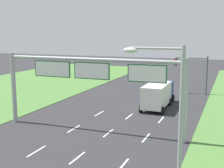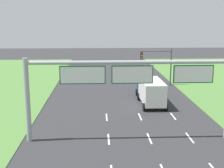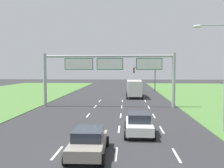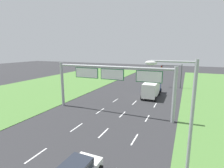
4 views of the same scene
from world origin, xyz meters
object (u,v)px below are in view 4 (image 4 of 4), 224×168
Objects in this scene: traffic_light_mast at (173,71)px; box_truck at (152,88)px; street_lamp at (183,125)px; sign_gantry at (112,79)px.

box_truck is at bearing -105.87° from traffic_light_mast.
traffic_light_mast is 0.66× the size of street_lamp.
box_truck is 0.47× the size of sign_gantry.
box_truck is 10.55m from traffic_light_mast.
street_lamp reaches higher than traffic_light_mast.
street_lamp is at bearing -76.30° from box_truck.
box_truck is 24.77m from street_lamp.
sign_gantry is 3.08× the size of traffic_light_mast.
street_lamp is at bearing -52.56° from sign_gantry.
sign_gantry reaches higher than box_truck.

